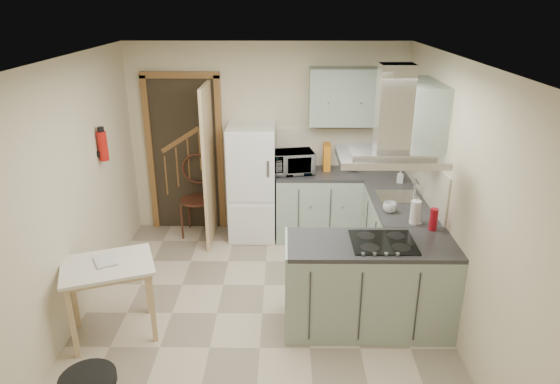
{
  "coord_description": "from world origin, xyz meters",
  "views": [
    {
      "loc": [
        0.22,
        -4.27,
        2.99
      ],
      "look_at": [
        0.18,
        0.45,
        1.15
      ],
      "focal_mm": 32.0,
      "sensor_mm": 36.0,
      "label": 1
    }
  ],
  "objects_px": {
    "peninsula": "(369,285)",
    "microwave": "(293,162)",
    "extractor_hood": "(390,157)",
    "bentwood_chair": "(197,200)",
    "drop_leaf_table": "(112,299)",
    "fridge": "(252,183)"
  },
  "relations": [
    {
      "from": "peninsula",
      "to": "microwave",
      "type": "distance_m",
      "value": 2.16
    },
    {
      "from": "extractor_hood",
      "to": "bentwood_chair",
      "type": "height_order",
      "value": "extractor_hood"
    },
    {
      "from": "extractor_hood",
      "to": "microwave",
      "type": "relative_size",
      "value": 1.75
    },
    {
      "from": "extractor_hood",
      "to": "drop_leaf_table",
      "type": "distance_m",
      "value": 2.85
    },
    {
      "from": "drop_leaf_table",
      "to": "microwave",
      "type": "xyz_separation_m",
      "value": [
        1.7,
        2.1,
        0.67
      ]
    },
    {
      "from": "fridge",
      "to": "peninsula",
      "type": "height_order",
      "value": "fridge"
    },
    {
      "from": "fridge",
      "to": "drop_leaf_table",
      "type": "bearing_deg",
      "value": -119.02
    },
    {
      "from": "fridge",
      "to": "microwave",
      "type": "xyz_separation_m",
      "value": [
        0.52,
        -0.03,
        0.29
      ]
    },
    {
      "from": "bentwood_chair",
      "to": "extractor_hood",
      "type": "bearing_deg",
      "value": -39.31
    },
    {
      "from": "peninsula",
      "to": "extractor_hood",
      "type": "relative_size",
      "value": 1.72
    },
    {
      "from": "drop_leaf_table",
      "to": "peninsula",
      "type": "bearing_deg",
      "value": -16.87
    },
    {
      "from": "extractor_hood",
      "to": "drop_leaf_table",
      "type": "bearing_deg",
      "value": -176.62
    },
    {
      "from": "extractor_hood",
      "to": "drop_leaf_table",
      "type": "xyz_separation_m",
      "value": [
        -2.51,
        -0.15,
        -1.35
      ]
    },
    {
      "from": "drop_leaf_table",
      "to": "bentwood_chair",
      "type": "height_order",
      "value": "bentwood_chair"
    },
    {
      "from": "peninsula",
      "to": "bentwood_chair",
      "type": "bearing_deg",
      "value": 134.16
    },
    {
      "from": "fridge",
      "to": "bentwood_chair",
      "type": "bearing_deg",
      "value": 176.87
    },
    {
      "from": "drop_leaf_table",
      "to": "bentwood_chair",
      "type": "distance_m",
      "value": 2.22
    },
    {
      "from": "fridge",
      "to": "bentwood_chair",
      "type": "height_order",
      "value": "fridge"
    },
    {
      "from": "peninsula",
      "to": "fridge",
      "type": "bearing_deg",
      "value": 121.74
    },
    {
      "from": "bentwood_chair",
      "to": "microwave",
      "type": "height_order",
      "value": "microwave"
    },
    {
      "from": "bentwood_chair",
      "to": "microwave",
      "type": "xyz_separation_m",
      "value": [
        1.26,
        -0.07,
        0.55
      ]
    },
    {
      "from": "fridge",
      "to": "extractor_hood",
      "type": "height_order",
      "value": "extractor_hood"
    }
  ]
}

